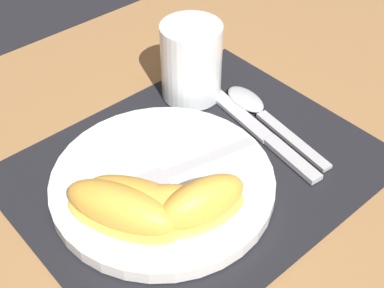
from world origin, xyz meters
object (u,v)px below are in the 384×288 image
at_px(plate, 160,180).
at_px(citrus_wedge_3, 202,204).
at_px(fork, 171,174).
at_px(citrus_wedge_0, 121,209).
at_px(knife, 261,132).
at_px(spoon, 257,109).
at_px(juice_glass, 191,65).
at_px(citrus_wedge_1, 143,202).
at_px(citrus_wedge_2, 159,205).

distance_m(plate, citrus_wedge_3, 0.08).
relative_size(fork, citrus_wedge_0, 1.39).
relative_size(knife, citrus_wedge_0, 1.57).
distance_m(knife, citrus_wedge_3, 0.17).
height_order(fork, citrus_wedge_3, citrus_wedge_3).
height_order(spoon, fork, fork).
bearing_deg(spoon, fork, -171.11).
distance_m(fork, citrus_wedge_3, 0.07).
bearing_deg(fork, plate, 140.35).
distance_m(spoon, citrus_wedge_3, 0.20).
height_order(plate, knife, plate).
bearing_deg(citrus_wedge_3, citrus_wedge_0, 142.47).
relative_size(plate, citrus_wedge_0, 1.85).
bearing_deg(juice_glass, knife, -85.63).
bearing_deg(spoon, citrus_wedge_1, -167.55).
bearing_deg(citrus_wedge_0, plate, 19.92).
xyz_separation_m(juice_glass, knife, (0.01, -0.12, -0.04)).
distance_m(juice_glass, fork, 0.17).
distance_m(plate, citrus_wedge_0, 0.08).
bearing_deg(citrus_wedge_2, spoon, 16.41).
xyz_separation_m(knife, citrus_wedge_1, (-0.19, -0.02, 0.03)).
bearing_deg(citrus_wedge_1, spoon, 12.45).
relative_size(spoon, citrus_wedge_2, 1.44).
distance_m(juice_glass, knife, 0.13).
relative_size(knife, citrus_wedge_3, 1.98).
height_order(spoon, citrus_wedge_0, citrus_wedge_0).
height_order(fork, citrus_wedge_0, citrus_wedge_0).
bearing_deg(knife, citrus_wedge_1, -175.22).
height_order(knife, fork, fork).
bearing_deg(citrus_wedge_3, citrus_wedge_2, 136.54).
height_order(juice_glass, spoon, juice_glass).
relative_size(citrus_wedge_1, citrus_wedge_3, 1.28).
bearing_deg(juice_glass, spoon, -66.92).
bearing_deg(plate, fork, -39.65).
xyz_separation_m(spoon, fork, (-0.17, -0.03, 0.01)).
bearing_deg(knife, spoon, 49.46).
height_order(spoon, citrus_wedge_3, citrus_wedge_3).
height_order(juice_glass, citrus_wedge_0, juice_glass).
bearing_deg(citrus_wedge_3, plate, 86.15).
bearing_deg(juice_glass, plate, -142.81).
distance_m(knife, fork, 0.14).
distance_m(plate, knife, 0.15).
bearing_deg(citrus_wedge_2, citrus_wedge_1, 125.94).
bearing_deg(citrus_wedge_2, plate, 51.03).
height_order(citrus_wedge_0, citrus_wedge_2, citrus_wedge_0).
xyz_separation_m(citrus_wedge_0, citrus_wedge_3, (0.06, -0.05, 0.00)).
height_order(fork, citrus_wedge_1, citrus_wedge_1).
xyz_separation_m(spoon, citrus_wedge_3, (-0.18, -0.09, 0.03)).
bearing_deg(spoon, citrus_wedge_2, -163.59).
bearing_deg(spoon, citrus_wedge_0, -170.07).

